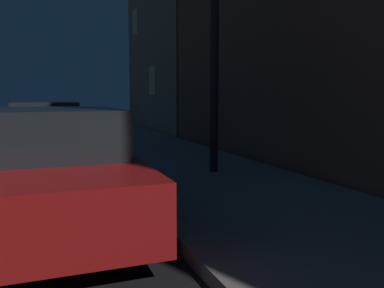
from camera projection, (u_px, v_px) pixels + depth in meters
name	position (u px, v px, depth m)	size (l,w,h in m)	color
car_red	(51.00, 168.00, 4.86)	(2.07, 4.24, 1.43)	maroon
car_blue	(43.00, 130.00, 10.22)	(2.14, 4.59, 1.43)	navy
building_far	(227.00, 2.00, 18.42)	(7.58, 7.61, 11.72)	#998466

